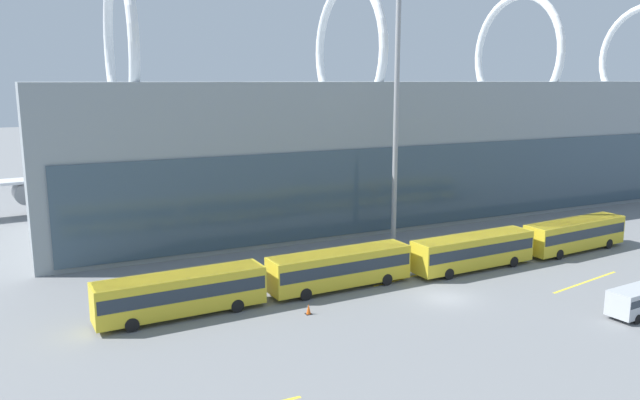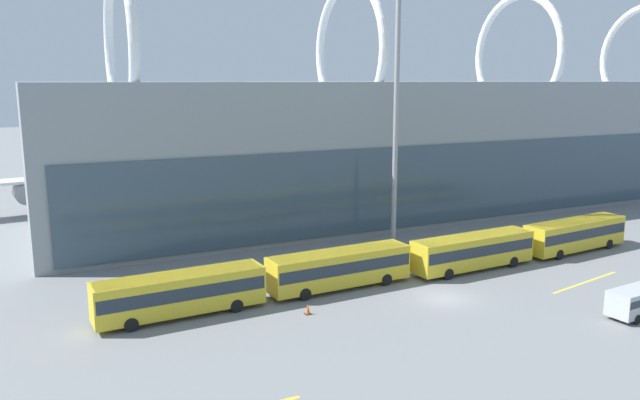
# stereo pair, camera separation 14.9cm
# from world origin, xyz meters

# --- Properties ---
(ground_plane) EXTENTS (440.00, 440.00, 0.00)m
(ground_plane) POSITION_xyz_m (0.00, 0.00, 0.00)
(ground_plane) COLOR slate
(terminal_building) EXTENTS (158.28, 23.83, 29.41)m
(terminal_building) POSITION_xyz_m (49.91, 31.92, 8.82)
(terminal_building) COLOR gray
(terminal_building) RESTS_ON ground_plane
(airliner_at_gate_far) EXTENTS (41.73, 40.67, 15.38)m
(airliner_at_gate_far) POSITION_xyz_m (-17.82, 51.51, 5.31)
(airliner_at_gate_far) COLOR silver
(airliner_at_gate_far) RESTS_ON ground_plane
(airliner_parked_remote) EXTENTS (33.57, 32.69, 15.21)m
(airliner_parked_remote) POSITION_xyz_m (28.36, 53.41, 4.85)
(airliner_parked_remote) COLOR white
(airliner_parked_remote) RESTS_ON ground_plane
(shuttle_bus_0) EXTENTS (12.55, 3.18, 3.19)m
(shuttle_bus_0) POSITION_xyz_m (-19.83, 5.41, 1.88)
(shuttle_bus_0) COLOR gold
(shuttle_bus_0) RESTS_ON ground_plane
(shuttle_bus_1) EXTENTS (12.55, 3.18, 3.19)m
(shuttle_bus_1) POSITION_xyz_m (-6.45, 5.80, 1.88)
(shuttle_bus_1) COLOR gold
(shuttle_bus_1) RESTS_ON ground_plane
(shuttle_bus_2) EXTENTS (12.56, 3.24, 3.19)m
(shuttle_bus_2) POSITION_xyz_m (6.94, 5.07, 1.88)
(shuttle_bus_2) COLOR gold
(shuttle_bus_2) RESTS_ON ground_plane
(shuttle_bus_3) EXTENTS (12.64, 3.75, 3.19)m
(shuttle_bus_3) POSITION_xyz_m (20.32, 5.49, 1.88)
(shuttle_bus_3) COLOR gold
(shuttle_bus_3) RESTS_ON ground_plane
(service_van_foreground) EXTENTS (5.31, 2.43, 2.14)m
(service_van_foreground) POSITION_xyz_m (10.34, -9.35, 1.27)
(service_van_foreground) COLOR #B2B7BC
(service_van_foreground) RESTS_ON ground_plane
(floodlight_mast) EXTENTS (2.61, 2.61, 31.61)m
(floodlight_mast) POSITION_xyz_m (5.32, 15.89, 20.93)
(floodlight_mast) COLOR gray
(floodlight_mast) RESTS_ON ground_plane
(lane_stripe_1) EXTENTS (9.52, 2.06, 0.01)m
(lane_stripe_1) POSITION_xyz_m (13.32, -2.13, 0.00)
(lane_stripe_1) COLOR yellow
(lane_stripe_1) RESTS_ON ground_plane
(lane_stripe_2) EXTENTS (9.95, 2.11, 0.01)m
(lane_stripe_2) POSITION_xyz_m (1.23, 5.86, 0.00)
(lane_stripe_2) COLOR yellow
(lane_stripe_2) RESTS_ON ground_plane
(traffic_cone_0) EXTENTS (0.46, 0.46, 0.78)m
(traffic_cone_0) POSITION_xyz_m (-11.30, 1.62, 0.38)
(traffic_cone_0) COLOR black
(traffic_cone_0) RESTS_ON ground_plane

